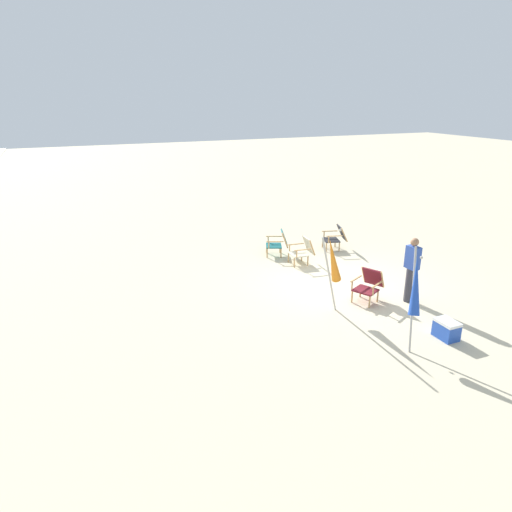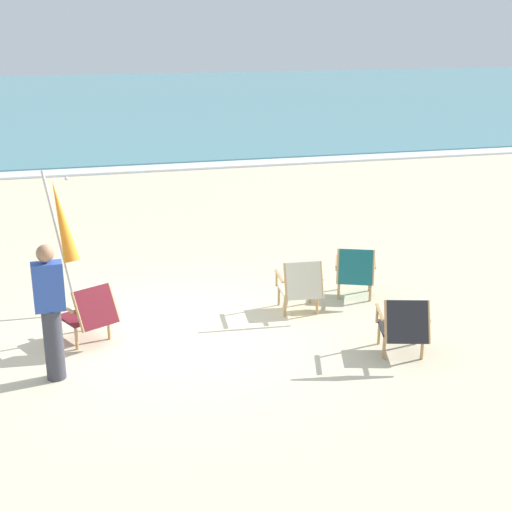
{
  "view_description": "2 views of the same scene",
  "coord_description": "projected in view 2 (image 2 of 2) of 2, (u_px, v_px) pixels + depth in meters",
  "views": [
    {
      "loc": [
        -9.45,
        6.51,
        4.81
      ],
      "look_at": [
        1.67,
        1.75,
        0.53
      ],
      "focal_mm": 32.0,
      "sensor_mm": 36.0,
      "label": 1
    },
    {
      "loc": [
        -1.19,
        -8.79,
        3.93
      ],
      "look_at": [
        1.27,
        0.37,
        0.84
      ],
      "focal_mm": 50.0,
      "sensor_mm": 36.0,
      "label": 2
    }
  ],
  "objects": [
    {
      "name": "person_near_chairs",
      "position": [
        51.0,
        311.0,
        8.06
      ],
      "size": [
        0.35,
        0.22,
        1.63
      ],
      "color": "#383842",
      "rests_on": "ground"
    },
    {
      "name": "sea",
      "position": [
        84.0,
        99.0,
        38.75
      ],
      "size": [
        80.0,
        40.0,
        0.1
      ],
      "primitive_type": "cube",
      "color": "teal",
      "rests_on": "ground"
    },
    {
      "name": "surf_band",
      "position": [
        111.0,
        170.0,
        20.12
      ],
      "size": [
        80.0,
        1.1,
        0.06
      ],
      "primitive_type": "cube",
      "color": "white",
      "rests_on": "ground"
    },
    {
      "name": "umbrella_furled_orange",
      "position": [
        62.0,
        223.0,
        9.92
      ],
      "size": [
        0.49,
        0.79,
        2.0
      ],
      "color": "#B7B2A8",
      "rests_on": "ground"
    },
    {
      "name": "beach_chair_back_right",
      "position": [
        301.0,
        285.0,
        10.04
      ],
      "size": [
        0.64,
        0.74,
        0.81
      ],
      "color": "beige",
      "rests_on": "ground"
    },
    {
      "name": "beach_chair_front_right",
      "position": [
        404.0,
        325.0,
        8.72
      ],
      "size": [
        0.75,
        0.86,
        0.8
      ],
      "color": "#28282D",
      "rests_on": "ground"
    },
    {
      "name": "beach_chair_back_left",
      "position": [
        89.0,
        312.0,
        9.11
      ],
      "size": [
        0.84,
        0.91,
        0.8
      ],
      "color": "maroon",
      "rests_on": "ground"
    },
    {
      "name": "beach_chair_mid_center",
      "position": [
        355.0,
        272.0,
        10.6
      ],
      "size": [
        0.79,
        0.85,
        0.81
      ],
      "color": "#196066",
      "rests_on": "ground"
    },
    {
      "name": "ground_plane",
      "position": [
        172.0,
        331.0,
        9.59
      ],
      "size": [
        80.0,
        80.0,
        0.0
      ],
      "primitive_type": "plane",
      "color": "beige"
    }
  ]
}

